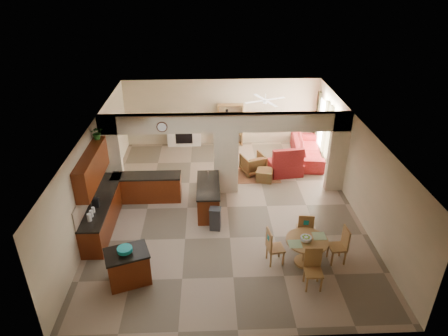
{
  "coord_description": "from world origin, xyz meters",
  "views": [
    {
      "loc": [
        -0.53,
        -10.75,
        7.1
      ],
      "look_at": [
        -0.09,
        0.3,
        1.26
      ],
      "focal_mm": 32.0,
      "sensor_mm": 36.0,
      "label": 1
    }
  ],
  "objects_px": {
    "kitchen_island": "(128,267)",
    "sofa": "(307,149)",
    "armchair": "(253,164)",
    "dining_table": "(306,248)"
  },
  "relations": [
    {
      "from": "dining_table",
      "to": "armchair",
      "type": "bearing_deg",
      "value": 99.59
    },
    {
      "from": "kitchen_island",
      "to": "sofa",
      "type": "relative_size",
      "value": 0.44
    },
    {
      "from": "dining_table",
      "to": "kitchen_island",
      "type": "bearing_deg",
      "value": -173.85
    },
    {
      "from": "kitchen_island",
      "to": "dining_table",
      "type": "height_order",
      "value": "kitchen_island"
    },
    {
      "from": "kitchen_island",
      "to": "sofa",
      "type": "bearing_deg",
      "value": 29.18
    },
    {
      "from": "dining_table",
      "to": "sofa",
      "type": "height_order",
      "value": "sofa"
    },
    {
      "from": "dining_table",
      "to": "sofa",
      "type": "bearing_deg",
      "value": 77.13
    },
    {
      "from": "armchair",
      "to": "kitchen_island",
      "type": "bearing_deg",
      "value": 36.12
    },
    {
      "from": "sofa",
      "to": "armchair",
      "type": "relative_size",
      "value": 3.42
    },
    {
      "from": "dining_table",
      "to": "sofa",
      "type": "xyz_separation_m",
      "value": [
        1.39,
        6.1,
        -0.1
      ]
    }
  ]
}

